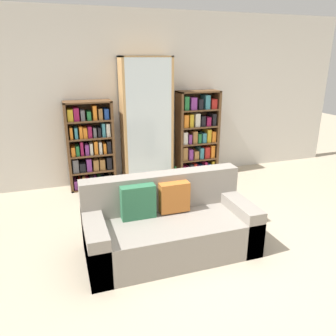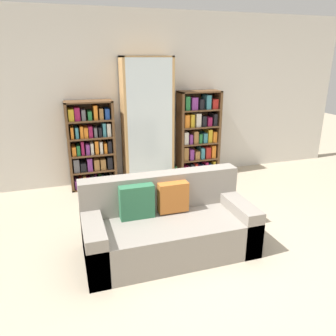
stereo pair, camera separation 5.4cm
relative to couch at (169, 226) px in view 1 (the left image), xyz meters
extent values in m
plane|color=tan|center=(0.49, -0.47, -0.28)|extent=(16.00, 16.00, 0.00)
cube|color=beige|center=(0.49, 2.33, 1.07)|extent=(7.10, 0.06, 2.70)
cube|color=gray|center=(0.00, -0.05, -0.09)|extent=(1.77, 0.81, 0.39)
cube|color=gray|center=(0.00, 0.25, 0.31)|extent=(1.77, 0.20, 0.41)
cube|color=gray|center=(-0.78, -0.05, -0.03)|extent=(0.20, 0.81, 0.51)
cube|color=gray|center=(0.79, -0.05, -0.03)|extent=(0.20, 0.81, 0.51)
cube|color=#2D6B47|center=(-0.31, 0.09, 0.29)|extent=(0.36, 0.12, 0.36)
cube|color=#B76628|center=(0.09, 0.09, 0.29)|extent=(0.32, 0.12, 0.32)
cube|color=brown|center=(-0.91, 2.12, 0.41)|extent=(0.04, 0.32, 1.38)
cube|color=brown|center=(-0.23, 2.12, 0.41)|extent=(0.04, 0.32, 1.38)
cube|color=brown|center=(-0.57, 2.12, 1.08)|extent=(0.72, 0.32, 0.02)
cube|color=brown|center=(-0.57, 2.12, -0.27)|extent=(0.72, 0.32, 0.02)
cube|color=brown|center=(-0.57, 2.28, 0.41)|extent=(0.72, 0.01, 1.38)
cube|color=brown|center=(-0.57, 2.12, 0.01)|extent=(0.64, 0.32, 0.02)
cube|color=brown|center=(-0.57, 2.12, 0.27)|extent=(0.64, 0.32, 0.02)
cube|color=brown|center=(-0.57, 2.12, 0.54)|extent=(0.64, 0.32, 0.02)
cube|color=brown|center=(-0.57, 2.12, 0.81)|extent=(0.64, 0.32, 0.02)
cube|color=#7A3384|center=(-0.85, 2.11, -0.19)|extent=(0.05, 0.24, 0.14)
cube|color=#AD231E|center=(-0.78, 2.11, -0.18)|extent=(0.04, 0.24, 0.17)
cube|color=olive|center=(-0.72, 2.11, -0.16)|extent=(0.05, 0.24, 0.19)
cube|color=#8E1947|center=(-0.66, 2.11, -0.17)|extent=(0.05, 0.24, 0.18)
cube|color=black|center=(-0.60, 2.11, -0.16)|extent=(0.05, 0.24, 0.19)
cube|color=#7A3384|center=(-0.54, 2.11, -0.17)|extent=(0.04, 0.24, 0.18)
cube|color=#237038|center=(-0.48, 2.11, -0.17)|extent=(0.05, 0.24, 0.17)
cube|color=#1E4293|center=(-0.42, 2.11, -0.19)|extent=(0.04, 0.24, 0.13)
cube|color=black|center=(-0.35, 2.11, -0.17)|extent=(0.05, 0.24, 0.17)
cube|color=beige|center=(-0.29, 2.11, -0.18)|extent=(0.05, 0.24, 0.15)
cube|color=#5B5B60|center=(-0.82, 2.11, 0.12)|extent=(0.09, 0.24, 0.21)
cube|color=black|center=(-0.72, 2.11, 0.09)|extent=(0.08, 0.24, 0.14)
cube|color=#7A3384|center=(-0.62, 2.11, 0.12)|extent=(0.07, 0.24, 0.20)
cube|color=olive|center=(-0.52, 2.11, 0.11)|extent=(0.08, 0.24, 0.18)
cube|color=olive|center=(-0.42, 2.11, 0.11)|extent=(0.08, 0.24, 0.17)
cube|color=black|center=(-0.31, 2.11, 0.12)|extent=(0.07, 0.24, 0.20)
cube|color=orange|center=(-0.84, 2.11, 0.36)|extent=(0.06, 0.24, 0.14)
cube|color=#237038|center=(-0.77, 2.11, 0.36)|extent=(0.05, 0.24, 0.16)
cube|color=#8E1947|center=(-0.71, 2.11, 0.39)|extent=(0.04, 0.24, 0.21)
cube|color=#7A3384|center=(-0.63, 2.11, 0.37)|extent=(0.05, 0.24, 0.17)
cube|color=beige|center=(-0.57, 2.11, 0.37)|extent=(0.04, 0.24, 0.18)
cube|color=orange|center=(-0.50, 2.11, 0.39)|extent=(0.05, 0.24, 0.20)
cube|color=beige|center=(-0.43, 2.11, 0.38)|extent=(0.04, 0.24, 0.19)
cube|color=orange|center=(-0.36, 2.11, 0.37)|extent=(0.04, 0.24, 0.16)
cube|color=black|center=(-0.30, 2.11, 0.38)|extent=(0.06, 0.24, 0.19)
cube|color=orange|center=(-0.84, 2.11, 0.64)|extent=(0.04, 0.24, 0.17)
cube|color=teal|center=(-0.77, 2.11, 0.63)|extent=(0.04, 0.24, 0.17)
cube|color=orange|center=(-0.70, 2.11, 0.64)|extent=(0.05, 0.24, 0.18)
cube|color=orange|center=(-0.64, 2.11, 0.63)|extent=(0.06, 0.24, 0.16)
cube|color=#8E1947|center=(-0.57, 2.11, 0.64)|extent=(0.06, 0.24, 0.17)
cube|color=#5B5B60|center=(-0.50, 2.11, 0.63)|extent=(0.05, 0.24, 0.15)
cube|color=black|center=(-0.43, 2.11, 0.63)|extent=(0.05, 0.24, 0.15)
cube|color=teal|center=(-0.37, 2.11, 0.66)|extent=(0.05, 0.24, 0.21)
cube|color=beige|center=(-0.30, 2.11, 0.65)|extent=(0.06, 0.24, 0.20)
cube|color=gold|center=(-0.83, 2.11, 0.91)|extent=(0.08, 0.24, 0.18)
cube|color=#8E1947|center=(-0.74, 2.11, 0.91)|extent=(0.08, 0.24, 0.19)
cube|color=#5B5B60|center=(-0.66, 2.11, 0.90)|extent=(0.06, 0.24, 0.16)
cube|color=#237038|center=(-0.57, 2.11, 0.88)|extent=(0.06, 0.24, 0.13)
cube|color=orange|center=(-0.48, 2.11, 0.92)|extent=(0.06, 0.24, 0.21)
cube|color=olive|center=(-0.40, 2.11, 0.90)|extent=(0.06, 0.24, 0.17)
cube|color=#1E4293|center=(-0.31, 2.11, 0.90)|extent=(0.07, 0.24, 0.16)
cube|color=tan|center=(-0.04, 2.10, 0.73)|extent=(0.04, 0.36, 2.02)
cube|color=tan|center=(0.72, 2.10, 0.73)|extent=(0.04, 0.36, 2.02)
cube|color=tan|center=(0.34, 2.10, 1.72)|extent=(0.80, 0.36, 0.02)
cube|color=tan|center=(0.34, 2.10, -0.27)|extent=(0.80, 0.36, 0.02)
cube|color=tan|center=(0.34, 2.28, 0.73)|extent=(0.80, 0.01, 2.02)
cube|color=silver|center=(0.34, 1.93, 0.73)|extent=(0.72, 0.01, 1.99)
cube|color=tan|center=(0.34, 2.10, 0.07)|extent=(0.72, 0.32, 0.02)
cube|color=tan|center=(0.34, 2.10, 0.40)|extent=(0.72, 0.32, 0.02)
cube|color=tan|center=(0.34, 2.10, 0.73)|extent=(0.72, 0.32, 0.02)
cube|color=tan|center=(0.34, 2.10, 1.05)|extent=(0.72, 0.32, 0.02)
cube|color=tan|center=(0.34, 2.10, 1.38)|extent=(0.72, 0.32, 0.02)
cylinder|color=silver|center=(0.08, 2.09, -0.22)|extent=(0.01, 0.01, 0.07)
cone|color=silver|center=(0.08, 2.09, -0.14)|extent=(0.09, 0.09, 0.09)
cylinder|color=silver|center=(0.25, 2.12, -0.22)|extent=(0.01, 0.01, 0.07)
cone|color=silver|center=(0.25, 2.12, -0.14)|extent=(0.09, 0.09, 0.09)
cylinder|color=silver|center=(0.42, 2.10, -0.22)|extent=(0.01, 0.01, 0.07)
cone|color=silver|center=(0.42, 2.10, -0.14)|extent=(0.09, 0.09, 0.09)
cylinder|color=silver|center=(0.59, 2.09, -0.22)|extent=(0.01, 0.01, 0.07)
cone|color=silver|center=(0.59, 2.09, -0.14)|extent=(0.09, 0.09, 0.09)
cylinder|color=silver|center=(0.11, 2.09, 0.12)|extent=(0.01, 0.01, 0.09)
cone|color=silver|center=(0.11, 2.09, 0.22)|extent=(0.09, 0.09, 0.10)
cylinder|color=silver|center=(0.34, 2.10, 0.12)|extent=(0.01, 0.01, 0.09)
cone|color=silver|center=(0.34, 2.10, 0.22)|extent=(0.09, 0.09, 0.10)
cylinder|color=silver|center=(0.56, 2.09, 0.12)|extent=(0.01, 0.01, 0.09)
cone|color=silver|center=(0.56, 2.09, 0.22)|extent=(0.09, 0.09, 0.10)
cylinder|color=silver|center=(0.08, 2.10, 0.45)|extent=(0.01, 0.01, 0.08)
cone|color=silver|center=(0.08, 2.10, 0.54)|extent=(0.09, 0.09, 0.10)
cylinder|color=silver|center=(0.25, 2.10, 0.45)|extent=(0.01, 0.01, 0.08)
cone|color=silver|center=(0.25, 2.10, 0.54)|extent=(0.09, 0.09, 0.10)
cylinder|color=silver|center=(0.42, 2.09, 0.45)|extent=(0.01, 0.01, 0.08)
cone|color=silver|center=(0.42, 2.09, 0.54)|extent=(0.09, 0.09, 0.10)
cylinder|color=silver|center=(0.59, 2.09, 0.45)|extent=(0.01, 0.01, 0.08)
cone|color=silver|center=(0.59, 2.09, 0.54)|extent=(0.09, 0.09, 0.10)
cylinder|color=silver|center=(0.06, 2.10, 0.78)|extent=(0.01, 0.01, 0.08)
cone|color=silver|center=(0.06, 2.10, 0.86)|extent=(0.09, 0.09, 0.10)
cylinder|color=silver|center=(0.20, 2.10, 0.78)|extent=(0.01, 0.01, 0.08)
cone|color=silver|center=(0.20, 2.10, 0.86)|extent=(0.09, 0.09, 0.10)
cylinder|color=silver|center=(0.34, 2.09, 0.78)|extent=(0.01, 0.01, 0.08)
cone|color=silver|center=(0.34, 2.09, 0.86)|extent=(0.09, 0.09, 0.10)
cylinder|color=silver|center=(0.47, 2.11, 0.78)|extent=(0.01, 0.01, 0.08)
cone|color=silver|center=(0.47, 2.11, 0.86)|extent=(0.09, 0.09, 0.10)
cylinder|color=silver|center=(0.61, 2.11, 0.78)|extent=(0.01, 0.01, 0.08)
cone|color=silver|center=(0.61, 2.11, 0.86)|extent=(0.09, 0.09, 0.10)
cylinder|color=silver|center=(0.06, 2.11, 1.10)|extent=(0.01, 0.01, 0.07)
cone|color=silver|center=(0.06, 2.11, 1.18)|extent=(0.09, 0.09, 0.08)
cylinder|color=silver|center=(0.20, 2.11, 1.10)|extent=(0.01, 0.01, 0.07)
cone|color=silver|center=(0.20, 2.11, 1.18)|extent=(0.09, 0.09, 0.08)
cylinder|color=silver|center=(0.34, 2.09, 1.10)|extent=(0.01, 0.01, 0.07)
cone|color=silver|center=(0.34, 2.09, 1.18)|extent=(0.09, 0.09, 0.08)
cylinder|color=silver|center=(0.47, 2.10, 1.10)|extent=(0.01, 0.01, 0.07)
cone|color=silver|center=(0.47, 2.10, 1.18)|extent=(0.09, 0.09, 0.08)
cylinder|color=silver|center=(0.61, 2.10, 1.10)|extent=(0.01, 0.01, 0.07)
cone|color=silver|center=(0.61, 2.10, 1.18)|extent=(0.09, 0.09, 0.08)
cylinder|color=silver|center=(0.11, 2.09, 1.43)|extent=(0.01, 0.01, 0.08)
cone|color=silver|center=(0.11, 2.09, 1.52)|extent=(0.09, 0.09, 0.10)
cylinder|color=silver|center=(0.34, 2.11, 1.43)|extent=(0.01, 0.01, 0.08)
cone|color=silver|center=(0.34, 2.11, 1.52)|extent=(0.09, 0.09, 0.10)
cylinder|color=silver|center=(0.56, 2.11, 1.43)|extent=(0.01, 0.01, 0.08)
cone|color=silver|center=(0.56, 2.11, 1.52)|extent=(0.09, 0.09, 0.10)
cube|color=brown|center=(0.90, 2.12, 0.45)|extent=(0.04, 0.32, 1.47)
cube|color=brown|center=(1.57, 2.12, 0.45)|extent=(0.04, 0.32, 1.47)
cube|color=brown|center=(1.24, 2.12, 1.18)|extent=(0.71, 0.32, 0.02)
cube|color=brown|center=(1.24, 2.12, -0.27)|extent=(0.71, 0.32, 0.02)
cube|color=brown|center=(1.24, 2.28, 0.45)|extent=(0.71, 0.01, 1.47)
cube|color=brown|center=(1.24, 2.12, 0.03)|extent=(0.63, 0.32, 0.02)
cube|color=brown|center=(1.24, 2.12, 0.31)|extent=(0.63, 0.32, 0.02)
cube|color=brown|center=(1.24, 2.12, 0.60)|extent=(0.63, 0.32, 0.02)
cube|color=brown|center=(1.24, 2.12, 0.88)|extent=(0.63, 0.32, 0.02)
cube|color=#8E1947|center=(0.97, 2.11, -0.16)|extent=(0.04, 0.24, 0.20)
cube|color=#8E1947|center=(1.03, 2.11, -0.17)|extent=(0.04, 0.24, 0.18)
cube|color=black|center=(1.10, 2.11, -0.15)|extent=(0.06, 0.24, 0.21)
cube|color=#AD231E|center=(1.17, 2.11, -0.15)|extent=(0.05, 0.24, 0.21)
cube|color=#7A3384|center=(1.24, 2.11, -0.17)|extent=(0.04, 0.24, 0.18)
cube|color=#1E4293|center=(1.31, 2.11, -0.17)|extent=(0.04, 0.24, 0.18)
cube|color=#8E1947|center=(1.37, 2.11, -0.15)|extent=(0.04, 0.24, 0.23)
cube|color=#1E4293|center=(1.44, 2.11, -0.17)|extent=(0.05, 0.24, 0.18)
cube|color=gold|center=(1.51, 2.11, -0.14)|extent=(0.04, 0.24, 0.23)
cube|color=olive|center=(0.98, 2.11, 0.15)|extent=(0.08, 0.24, 0.23)
cube|color=#7A3384|center=(1.08, 2.11, 0.13)|extent=(0.07, 0.24, 0.18)
cube|color=olive|center=(1.19, 2.11, 0.11)|extent=(0.08, 0.24, 0.14)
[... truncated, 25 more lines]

